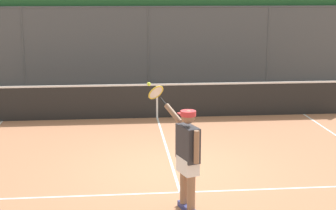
% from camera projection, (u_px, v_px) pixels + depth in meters
% --- Properties ---
extents(ground_plane, '(60.00, 60.00, 0.00)m').
position_uv_depth(ground_plane, '(173.00, 170.00, 9.99)').
color(ground_plane, '#B27551').
extents(court_line_markings, '(8.51, 9.95, 0.01)m').
position_uv_depth(court_line_markings, '(182.00, 200.00, 8.53)').
color(court_line_markings, white).
rests_on(court_line_markings, ground).
extents(fence_backdrop, '(20.28, 1.37, 3.41)m').
position_uv_depth(fence_backdrop, '(147.00, 41.00, 18.45)').
color(fence_backdrop, '#474C51').
rests_on(fence_backdrop, ground).
extents(tennis_net, '(10.93, 0.09, 1.07)m').
position_uv_depth(tennis_net, '(157.00, 100.00, 14.04)').
color(tennis_net, '#2D2D2D').
rests_on(tennis_net, ground).
extents(tennis_player, '(0.79, 1.24, 1.95)m').
position_uv_depth(tennis_player, '(187.00, 153.00, 7.90)').
color(tennis_player, navy).
rests_on(tennis_player, ground).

